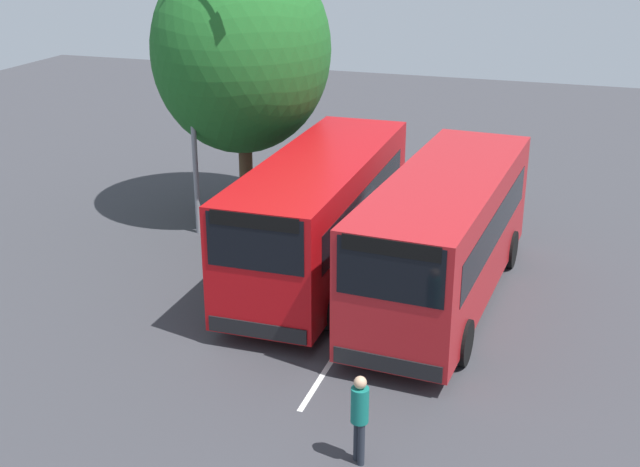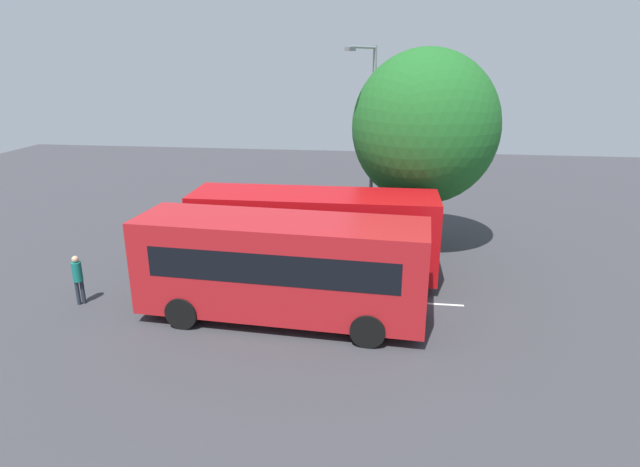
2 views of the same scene
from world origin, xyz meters
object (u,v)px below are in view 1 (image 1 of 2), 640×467
Objects in this scene: bus_far_left at (320,212)px; bus_center_left at (444,234)px; pedestrian at (360,412)px; street_lamp at (196,75)px; depot_tree at (242,50)px.

bus_center_left is at bearing 80.42° from bus_far_left.
pedestrian is at bearing 2.40° from bus_center_left.
pedestrian is 0.21× the size of street_lamp.
bus_far_left is 5.18× the size of pedestrian.
pedestrian is 0.21× the size of depot_tree.
street_lamp is at bearing 85.96° from pedestrian.
street_lamp reaches higher than depot_tree.
pedestrian is (7.00, -0.16, -0.80)m from bus_center_left.
pedestrian is 12.68m from street_lamp.
bus_far_left is 8.26m from pedestrian.
bus_far_left is 0.99× the size of bus_center_left.
bus_far_left is 1.07× the size of street_lamp.
street_lamp is (-2.40, -7.75, 3.05)m from bus_center_left.
depot_tree is (-4.66, -7.29, 3.45)m from bus_center_left.
bus_far_left is 3.45m from bus_center_left.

